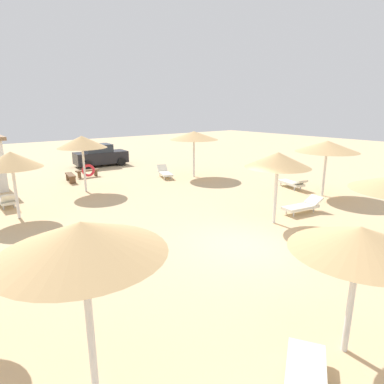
# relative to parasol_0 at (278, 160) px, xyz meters

# --- Properties ---
(ground_plane) EXTENTS (80.00, 80.00, 0.00)m
(ground_plane) POSITION_rel_parasol_0_xyz_m (-2.35, -0.66, -2.56)
(ground_plane) COLOR #D1B284
(parasol_0) EXTENTS (2.54, 2.54, 2.86)m
(parasol_0) POSITION_rel_parasol_0_xyz_m (0.00, 0.00, 0.00)
(parasol_0) COLOR silver
(parasol_0) RESTS_ON ground
(parasol_1) EXTENTS (2.38, 2.38, 2.81)m
(parasol_1) POSITION_rel_parasol_0_xyz_m (-7.86, 7.12, -0.09)
(parasol_1) COLOR silver
(parasol_1) RESTS_ON ground
(parasol_2) EXTENTS (2.42, 2.42, 2.53)m
(parasol_2) POSITION_rel_parasol_0_xyz_m (-4.71, -5.27, -0.28)
(parasol_2) COLOR silver
(parasol_2) RESTS_ON ground
(parasol_4) EXTENTS (3.20, 3.20, 3.01)m
(parasol_4) POSITION_rel_parasol_0_xyz_m (3.20, 9.04, 0.17)
(parasol_4) COLOR silver
(parasol_4) RESTS_ON ground
(parasol_5) EXTENTS (3.15, 3.15, 2.88)m
(parasol_5) POSITION_rel_parasol_0_xyz_m (5.40, 1.01, 0.03)
(parasol_5) COLOR silver
(parasol_5) RESTS_ON ground
(parasol_6) EXTENTS (2.60, 2.60, 3.05)m
(parasol_6) POSITION_rel_parasol_0_xyz_m (-3.98, 9.67, 0.14)
(parasol_6) COLOR silver
(parasol_6) RESTS_ON ground
(parasol_8) EXTENTS (2.50, 2.50, 2.95)m
(parasol_8) POSITION_rel_parasol_0_xyz_m (-8.80, -3.15, 0.13)
(parasol_8) COLOR silver
(parasol_8) RESTS_ON ground
(lounger_0) EXTENTS (1.99, 0.98, 0.66)m
(lounger_0) POSITION_rel_parasol_0_xyz_m (2.06, 0.03, -2.25)
(lounger_0) COLOR silver
(lounger_0) RESTS_ON ground
(lounger_1) EXTENTS (0.71, 1.90, 0.75)m
(lounger_1) POSITION_rel_parasol_0_xyz_m (-7.95, 9.30, -2.24)
(lounger_1) COLOR silver
(lounger_1) RESTS_ON ground
(lounger_2) EXTENTS (1.97, 1.54, 0.63)m
(lounger_2) POSITION_rel_parasol_0_xyz_m (-6.30, -5.42, -2.25)
(lounger_2) COLOR silver
(lounger_2) RESTS_ON ground
(lounger_3) EXTENTS (2.00, 1.07, 0.68)m
(lounger_3) POSITION_rel_parasol_0_xyz_m (-0.86, -2.60, -2.24)
(lounger_3) COLOR silver
(lounger_3) RESTS_ON ground
(lounger_4) EXTENTS (1.23, 1.99, 0.73)m
(lounger_4) POSITION_rel_parasol_0_xyz_m (1.54, 10.06, -2.24)
(lounger_4) COLOR silver
(lounger_4) RESTS_ON ground
(lounger_5) EXTENTS (1.14, 2.01, 0.63)m
(lounger_5) POSITION_rel_parasol_0_xyz_m (5.55, 2.96, -2.25)
(lounger_5) COLOR silver
(lounger_5) RESTS_ON ground
(bench_0) EXTENTS (0.61, 1.54, 0.49)m
(bench_0) POSITION_rel_parasol_0_xyz_m (-3.82, 12.59, -2.21)
(bench_0) COLOR brown
(bench_0) RESTS_ON ground
(bench_1) EXTENTS (1.52, 0.47, 0.49)m
(bench_1) POSITION_rel_parasol_0_xyz_m (-2.45, 13.33, -2.21)
(bench_1) COLOR brown
(bench_1) RESTS_ON ground
(parked_car) EXTENTS (4.14, 2.28, 1.72)m
(parked_car) POSITION_rel_parasol_0_xyz_m (0.02, 16.86, -1.73)
(parked_car) COLOR black
(parked_car) RESTS_ON ground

